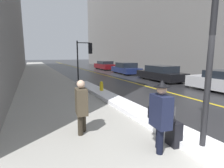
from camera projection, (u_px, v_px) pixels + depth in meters
sidewalk_slab at (45, 79)px, 15.86m from camera, size 4.00×80.00×0.01m
road_centre_stripe at (106, 75)px, 18.35m from camera, size 0.16×80.00×0.00m
snow_bank_curb at (115, 100)px, 7.87m from camera, size 0.84×11.54×0.18m
lamp_post at (214, 11)px, 3.33m from camera, size 0.28×0.28×4.92m
traffic_light_near at (86, 52)px, 14.71m from camera, size 1.31×0.32×3.27m
pedestrian_with_shoulder_bag at (160, 113)px, 3.77m from camera, size 0.34×0.72×1.60m
pedestrian_nearside at (81, 104)px, 4.65m from camera, size 0.33×0.51×1.48m
parked_car_black at (161, 73)px, 14.59m from camera, size 1.99×4.55×1.26m
parked_car_navy at (126, 68)px, 20.09m from camera, size 2.29×4.79×1.27m
parked_car_maroon at (105, 65)px, 26.03m from camera, size 1.81×4.74×1.24m
rolling_suitcase at (174, 134)px, 4.08m from camera, size 0.26×0.38×0.95m
fire_hydrant at (101, 88)px, 9.60m from camera, size 0.20×0.20×0.70m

